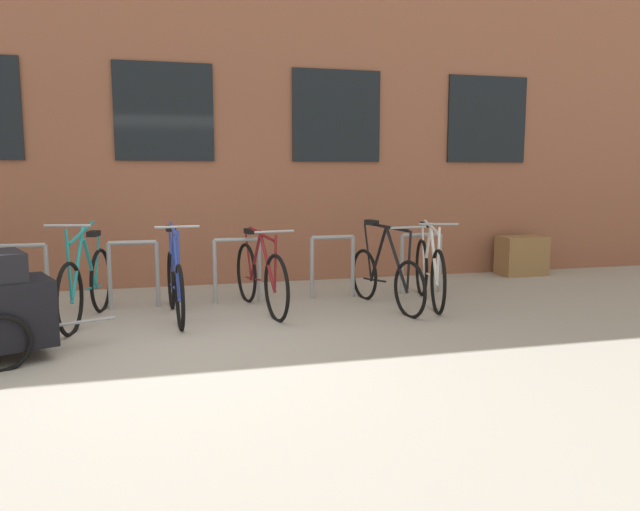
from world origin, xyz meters
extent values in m
plane|color=#9E998E|center=(0.00, 0.00, 0.00)|extent=(42.00, 42.00, 0.00)
cube|color=brown|center=(0.00, 6.53, 3.16)|extent=(28.00, 6.66, 6.32)
cube|color=black|center=(0.00, 3.18, 2.38)|extent=(1.30, 0.04, 1.29)
cube|color=black|center=(2.40, 3.18, 2.38)|extent=(1.30, 0.04, 1.29)
cube|color=black|center=(4.80, 3.18, 2.38)|extent=(1.30, 0.04, 1.29)
cylinder|color=gray|center=(-1.35, 1.90, 0.38)|extent=(0.05, 0.05, 0.77)
cylinder|color=gray|center=(-1.61, 1.90, 0.77)|extent=(0.53, 0.05, 0.05)
cylinder|color=gray|center=(-0.68, 1.90, 0.38)|extent=(0.05, 0.05, 0.77)
cylinder|color=gray|center=(-0.15, 1.90, 0.38)|extent=(0.05, 0.05, 0.77)
cylinder|color=gray|center=(-0.41, 1.90, 0.77)|extent=(0.53, 0.05, 0.05)
cylinder|color=gray|center=(0.52, 1.90, 0.38)|extent=(0.05, 0.05, 0.77)
cylinder|color=gray|center=(1.05, 1.90, 0.38)|extent=(0.05, 0.05, 0.77)
cylinder|color=gray|center=(0.79, 1.90, 0.77)|extent=(0.53, 0.05, 0.05)
cylinder|color=gray|center=(1.72, 1.90, 0.38)|extent=(0.05, 0.05, 0.77)
cylinder|color=gray|center=(2.25, 1.90, 0.38)|extent=(0.05, 0.05, 0.77)
cylinder|color=gray|center=(1.99, 1.90, 0.77)|extent=(0.53, 0.05, 0.05)
cylinder|color=gray|center=(2.92, 1.90, 0.38)|extent=(0.05, 0.05, 0.77)
cylinder|color=gray|center=(3.45, 1.90, 0.38)|extent=(0.05, 0.05, 0.77)
cylinder|color=gray|center=(3.19, 1.90, 0.77)|extent=(0.53, 0.05, 0.05)
torus|color=black|center=(2.36, 1.75, 0.30)|extent=(0.14, 0.64, 0.64)
torus|color=black|center=(2.52, 0.69, 0.30)|extent=(0.14, 0.64, 0.64)
cylinder|color=black|center=(2.48, 0.98, 0.60)|extent=(0.12, 0.52, 0.71)
cylinder|color=black|center=(2.41, 1.40, 0.60)|extent=(0.10, 0.39, 0.70)
cylinder|color=black|center=(2.45, 1.16, 0.95)|extent=(0.17, 0.84, 0.05)
cylinder|color=black|center=(2.40, 1.48, 0.28)|extent=(0.11, 0.54, 0.07)
cylinder|color=black|center=(2.37, 1.66, 0.62)|extent=(0.06, 0.20, 0.65)
cylinder|color=black|center=(2.52, 0.71, 0.63)|extent=(0.04, 0.08, 0.65)
cube|color=black|center=(2.38, 1.57, 0.97)|extent=(0.13, 0.21, 0.06)
cylinder|color=gray|center=(2.52, 0.74, 0.98)|extent=(0.44, 0.09, 0.03)
torus|color=black|center=(3.16, 1.81, 0.35)|extent=(0.22, 0.73, 0.74)
torus|color=black|center=(2.91, 0.79, 0.35)|extent=(0.22, 0.73, 0.74)
cylinder|color=silver|center=(2.97, 1.07, 0.63)|extent=(0.16, 0.50, 0.69)
cylinder|color=silver|center=(3.07, 1.47, 0.60)|extent=(0.13, 0.38, 0.61)
cylinder|color=silver|center=(3.02, 1.23, 0.93)|extent=(0.23, 0.81, 0.11)
cylinder|color=silver|center=(3.09, 1.55, 0.33)|extent=(0.15, 0.52, 0.08)
cylinder|color=silver|center=(3.14, 1.72, 0.62)|extent=(0.07, 0.20, 0.55)
cylinder|color=silver|center=(2.91, 0.81, 0.66)|extent=(0.05, 0.08, 0.62)
cube|color=black|center=(3.11, 1.63, 0.93)|extent=(0.14, 0.22, 0.06)
cylinder|color=gray|center=(2.92, 0.83, 1.00)|extent=(0.43, 0.13, 0.03)
torus|color=black|center=(0.01, 1.83, 0.32)|extent=(0.09, 0.68, 0.68)
torus|color=black|center=(0.08, 0.78, 0.32)|extent=(0.09, 0.68, 0.68)
cylinder|color=#233893|center=(0.06, 1.07, 0.64)|extent=(0.07, 0.51, 0.75)
cylinder|color=#233893|center=(0.03, 1.47, 0.59)|extent=(0.06, 0.38, 0.66)
cylinder|color=#233893|center=(0.05, 1.24, 0.96)|extent=(0.09, 0.82, 0.12)
cylinder|color=#233893|center=(0.02, 1.56, 0.30)|extent=(0.06, 0.53, 0.07)
cylinder|color=#233893|center=(0.01, 1.74, 0.62)|extent=(0.04, 0.20, 0.60)
cylinder|color=#233893|center=(0.08, 0.81, 0.66)|extent=(0.03, 0.08, 0.68)
cube|color=black|center=(0.02, 1.65, 0.95)|extent=(0.11, 0.21, 0.06)
cylinder|color=gray|center=(0.07, 0.83, 1.03)|extent=(0.44, 0.06, 0.03)
torus|color=black|center=(0.91, 1.96, 0.35)|extent=(0.16, 0.73, 0.74)
torus|color=black|center=(1.08, 0.89, 0.35)|extent=(0.16, 0.73, 0.74)
cylinder|color=maroon|center=(1.04, 1.18, 0.61)|extent=(0.12, 0.52, 0.65)
cylinder|color=maroon|center=(0.97, 1.61, 0.57)|extent=(0.10, 0.39, 0.57)
cylinder|color=maroon|center=(1.01, 1.36, 0.89)|extent=(0.18, 0.85, 0.11)
cylinder|color=maroon|center=(0.95, 1.70, 0.32)|extent=(0.11, 0.54, 0.08)
cylinder|color=maroon|center=(0.92, 1.87, 0.60)|extent=(0.06, 0.20, 0.51)
cylinder|color=maroon|center=(1.08, 0.92, 0.63)|extent=(0.04, 0.08, 0.57)
cube|color=black|center=(0.94, 1.79, 0.88)|extent=(0.13, 0.21, 0.06)
cylinder|color=gray|center=(1.08, 0.94, 0.95)|extent=(0.44, 0.10, 0.03)
torus|color=black|center=(-0.77, 1.84, 0.35)|extent=(0.18, 0.73, 0.74)
torus|color=black|center=(-0.96, 0.83, 0.35)|extent=(0.18, 0.73, 0.74)
cylinder|color=teal|center=(-0.91, 1.11, 0.66)|extent=(0.13, 0.49, 0.76)
cylinder|color=teal|center=(-0.84, 1.50, 0.59)|extent=(0.10, 0.36, 0.60)
cylinder|color=teal|center=(-0.88, 1.27, 0.95)|extent=(0.19, 0.79, 0.19)
cylinder|color=teal|center=(-0.82, 1.59, 0.32)|extent=(0.12, 0.51, 0.08)
cylinder|color=teal|center=(-0.79, 1.75, 0.61)|extent=(0.06, 0.20, 0.53)
cylinder|color=teal|center=(-0.96, 0.86, 0.69)|extent=(0.04, 0.08, 0.69)
cube|color=black|center=(-0.81, 1.66, 0.91)|extent=(0.14, 0.22, 0.06)
cylinder|color=gray|center=(-0.96, 0.88, 1.06)|extent=(0.44, 0.11, 0.03)
torus|color=black|center=(-1.34, -0.23, 0.22)|extent=(0.46, 0.21, 0.48)
cylinder|color=gray|center=(-0.78, 0.34, 0.23)|extent=(0.52, 0.23, 0.03)
cube|color=olive|center=(5.29, 2.85, 0.30)|extent=(0.70, 0.44, 0.60)
camera|label=1|loc=(-0.05, -5.38, 1.56)|focal=34.14mm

